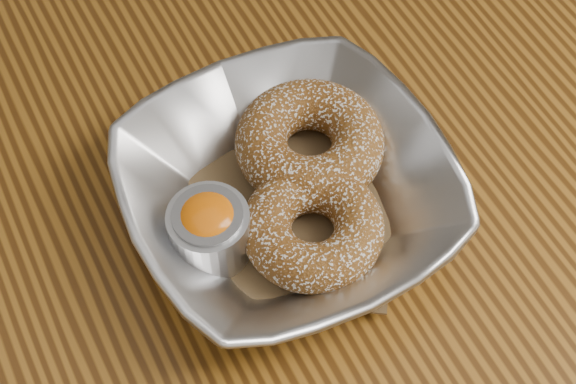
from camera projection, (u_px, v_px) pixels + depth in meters
name	position (u px, v px, depth m)	size (l,w,h in m)	color
table	(249.00, 230.00, 0.73)	(1.20, 0.80, 0.75)	brown
serving_bowl	(288.00, 195.00, 0.60)	(0.22, 0.22, 0.05)	#B7BABF
parchment	(288.00, 208.00, 0.61)	(0.14, 0.14, 0.00)	brown
donut_back	(310.00, 143.00, 0.62)	(0.11, 0.11, 0.04)	brown
donut_front	(313.00, 227.00, 0.58)	(0.10, 0.10, 0.03)	brown
ramekin	(209.00, 230.00, 0.57)	(0.05, 0.05, 0.05)	#B7BABF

